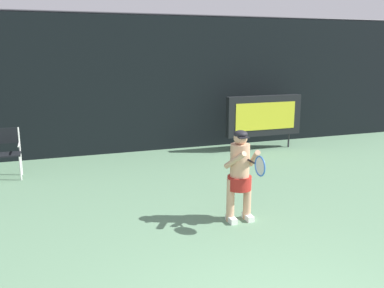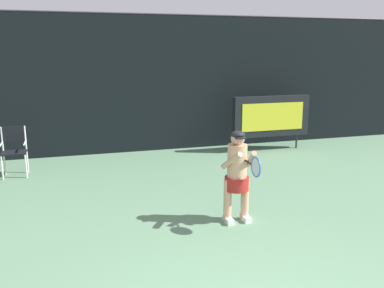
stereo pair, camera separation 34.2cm
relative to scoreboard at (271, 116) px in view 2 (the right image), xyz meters
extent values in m
cube|color=black|center=(-3.77, 0.96, 0.85)|extent=(18.00, 0.12, 3.60)
cylinder|color=#38383D|center=(-3.77, 0.96, 2.68)|extent=(18.00, 0.05, 0.05)
cube|color=black|center=(0.00, 0.00, 0.00)|extent=(2.20, 0.20, 1.10)
cube|color=gold|center=(0.00, -0.10, 0.00)|extent=(1.80, 0.01, 0.75)
cylinder|color=#2D2D33|center=(-0.83, 0.00, -0.75)|extent=(0.05, 0.05, 0.40)
cylinder|color=#2D2D33|center=(0.83, 0.00, -0.75)|extent=(0.05, 0.05, 0.40)
cylinder|color=white|center=(-6.74, -0.82, -0.69)|extent=(0.04, 0.04, 0.52)
cylinder|color=white|center=(-6.26, -0.82, -0.69)|extent=(0.04, 0.04, 0.52)
cylinder|color=white|center=(-6.74, -0.42, -0.69)|extent=(0.04, 0.04, 0.52)
cylinder|color=white|center=(-6.26, -0.42, -0.69)|extent=(0.04, 0.04, 0.52)
cube|color=black|center=(-6.50, -0.62, -0.41)|extent=(0.52, 0.44, 0.03)
cylinder|color=white|center=(-6.74, -0.42, -0.15)|extent=(0.04, 0.04, 0.56)
cylinder|color=white|center=(-6.26, -0.42, -0.15)|extent=(0.04, 0.04, 0.56)
cube|color=black|center=(-6.50, -0.42, -0.04)|extent=(0.48, 0.02, 0.34)
cylinder|color=white|center=(-6.74, -0.62, -0.21)|extent=(0.04, 0.44, 0.04)
cylinder|color=white|center=(-6.26, -0.62, -0.21)|extent=(0.04, 0.44, 0.04)
cube|color=white|center=(-2.96, -4.36, -0.90)|extent=(0.11, 0.26, 0.09)
cube|color=white|center=(-2.66, -4.36, -0.90)|extent=(0.11, 0.26, 0.09)
cylinder|color=tan|center=(-2.96, -4.31, -0.59)|extent=(0.13, 0.13, 0.72)
cylinder|color=tan|center=(-2.66, -4.31, -0.59)|extent=(0.13, 0.13, 0.72)
cylinder|color=#A3241D|center=(-2.81, -4.31, -0.31)|extent=(0.39, 0.39, 0.22)
cylinder|color=tan|center=(-2.81, -4.31, 0.05)|extent=(0.31, 0.31, 0.56)
sphere|color=tan|center=(-2.81, -4.31, 0.43)|extent=(0.22, 0.22, 0.22)
ellipsoid|color=black|center=(-2.81, -4.31, 0.49)|extent=(0.22, 0.22, 0.12)
cube|color=black|center=(-2.81, -4.41, 0.46)|extent=(0.17, 0.12, 0.02)
cylinder|color=tan|center=(-2.97, -4.48, 0.12)|extent=(0.20, 0.48, 0.36)
cylinder|color=tan|center=(-2.64, -4.48, 0.12)|extent=(0.20, 0.48, 0.36)
cylinder|color=white|center=(-2.62, -4.60, 0.02)|extent=(0.13, 0.13, 0.12)
cylinder|color=black|center=(-2.74, -4.54, 0.10)|extent=(0.03, 0.28, 0.03)
torus|color=#3467BC|center=(-2.74, -4.84, 0.10)|extent=(0.02, 0.31, 0.31)
ellipsoid|color=silver|center=(-2.74, -4.84, 0.10)|extent=(0.01, 0.26, 0.26)
camera|label=1|loc=(-5.67, -10.17, 1.79)|focal=39.40mm
camera|label=2|loc=(-5.34, -10.27, 1.79)|focal=39.40mm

